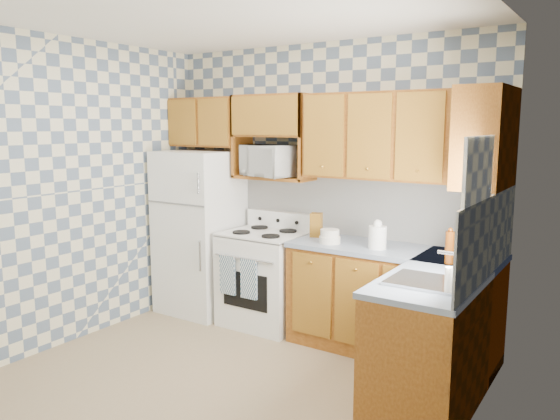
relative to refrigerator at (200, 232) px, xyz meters
The scene contains 30 objects.
floor 1.97m from the refrigerator, 44.43° to the right, with size 3.40×3.40×0.00m, color #8C7555.
back_wall 1.42m from the refrigerator, 15.35° to the left, with size 3.40×0.02×2.70m, color slate.
right_wall 3.27m from the refrigerator, 22.79° to the right, with size 0.02×3.20×2.70m, color slate.
backsplash_back 1.75m from the refrigerator, 11.47° to the left, with size 2.60×0.01×0.56m, color white.
backsplash_right 3.02m from the refrigerator, ahead, with size 0.01×1.60×0.56m, color white.
refrigerator is the anchor object (origin of this frame).
stove_body 0.89m from the refrigerator, ahead, with size 0.76×0.65×0.90m, color white.
cooktop 0.81m from the refrigerator, ahead, with size 0.76×0.65×0.03m, color silver.
backguard 0.87m from the refrigerator, 20.44° to the left, with size 0.76×0.08×0.17m, color white.
dish_towel_left 0.76m from the refrigerator, 27.38° to the right, with size 0.18×0.03×0.37m, color navy.
dish_towel_right 0.97m from the refrigerator, 20.30° to the right, with size 0.18×0.03×0.37m, color navy.
base_cabinets_back 2.14m from the refrigerator, ahead, with size 1.75×0.60×0.88m, color #642F0C.
base_cabinets_right 2.74m from the refrigerator, ahead, with size 0.60×1.60×0.88m, color #642F0C.
countertop_back 2.10m from the refrigerator, ahead, with size 1.77×0.63×0.04m, color slate.
countertop_right 2.71m from the refrigerator, ahead, with size 0.63×1.60×0.04m, color slate.
upper_cabinets_back 2.34m from the refrigerator, ahead, with size 1.75×0.33×0.74m, color #642F0C.
upper_cabinets_fridge 1.15m from the refrigerator, 94.64° to the left, with size 0.82×0.33×0.50m, color #642F0C.
upper_cabinets_right 2.99m from the refrigerator, ahead, with size 0.33×0.70×0.74m, color #642F0C.
microwave_shelf 1.02m from the refrigerator, 12.94° to the left, with size 0.80×0.33×0.03m, color #642F0C.
microwave 1.11m from the refrigerator, ahead, with size 0.55×0.37×0.30m, color white.
sink 2.79m from the refrigerator, 16.65° to the right, with size 0.48×0.40×0.03m, color #B7B7BC.
window 3.13m from the refrigerator, 15.12° to the right, with size 0.02×0.66×0.86m, color white.
bottle_0 2.73m from the refrigerator, ahead, with size 0.07×0.07×0.31m, color black.
bottle_1 2.83m from the refrigerator, ahead, with size 0.07×0.07×0.29m, color black.
bottle_2 2.87m from the refrigerator, ahead, with size 0.07×0.07×0.27m, color #5B2808.
bottle_3 2.66m from the refrigerator, ahead, with size 0.07×0.07×0.25m, color #5B2808.
knife_block 1.34m from the refrigerator, ahead, with size 0.10×0.10×0.22m, color brown.
electric_kettle 2.00m from the refrigerator, ahead, with size 0.15×0.15×0.19m, color white.
food_containers 1.57m from the refrigerator, ahead, with size 0.18×0.18×0.12m, color silver, non-canonical shape.
soap_bottle 3.02m from the refrigerator, 18.56° to the right, with size 0.06×0.06×0.17m, color silver.
Camera 1 is at (2.48, -2.96, 1.95)m, focal length 35.00 mm.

